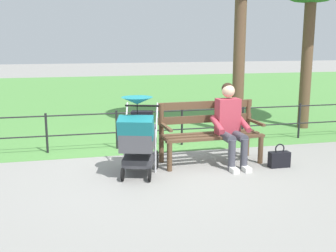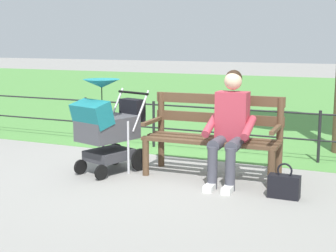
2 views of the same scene
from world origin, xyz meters
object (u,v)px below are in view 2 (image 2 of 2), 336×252
Objects in this scene: handbag at (284,186)px; park_bench at (214,132)px; stroller at (107,125)px; person_on_bench at (230,124)px.

park_bench is at bearing -29.66° from handbag.
park_bench is 1.29m from stroller.
park_bench reaches higher than handbag.
park_bench is at bearing -160.82° from stroller.
handbag is (-2.17, 0.12, -0.47)m from stroller.
person_on_bench is 1.49m from stroller.
person_on_bench reaches higher than handbag.
person_on_bench is at bearing -24.81° from handbag.
park_bench is at bearing -40.49° from person_on_bench.
stroller reaches higher than handbag.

